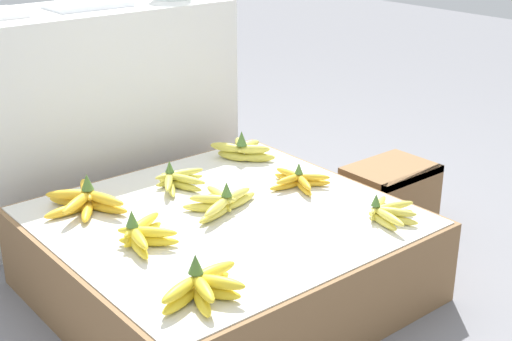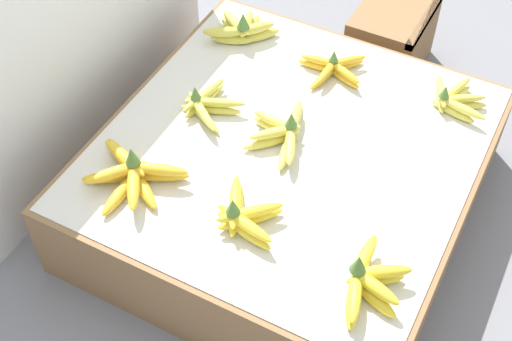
# 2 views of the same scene
# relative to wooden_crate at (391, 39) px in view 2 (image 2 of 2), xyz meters

# --- Properties ---
(ground_plane) EXTENTS (10.00, 10.00, 0.00)m
(ground_plane) POSITION_rel_wooden_crate_xyz_m (-0.72, 0.03, -0.12)
(ground_plane) COLOR slate
(display_platform) EXTENTS (1.00, 0.96, 0.26)m
(display_platform) POSITION_rel_wooden_crate_xyz_m (-0.72, 0.03, 0.01)
(display_platform) COLOR olive
(display_platform) RESTS_ON ground_plane
(back_vendor_table) EXTENTS (1.08, 0.41, 0.77)m
(back_vendor_table) POSITION_rel_wooden_crate_xyz_m (-0.73, 0.84, 0.26)
(back_vendor_table) COLOR white
(back_vendor_table) RESTS_ON ground_plane
(wooden_crate) EXTENTS (0.31, 0.22, 0.24)m
(wooden_crate) POSITION_rel_wooden_crate_xyz_m (0.00, 0.00, 0.00)
(wooden_crate) COLOR olive
(wooden_crate) RESTS_ON ground_plane
(banana_bunch_front_left) EXTENTS (0.24, 0.14, 0.11)m
(banana_bunch_front_left) POSITION_rel_wooden_crate_xyz_m (-1.03, -0.31, 0.17)
(banana_bunch_front_left) COLOR yellow
(banana_bunch_front_left) RESTS_ON display_platform
(banana_bunch_front_midright) EXTENTS (0.16, 0.18, 0.08)m
(banana_bunch_front_midright) POSITION_rel_wooden_crate_xyz_m (-0.37, -0.30, 0.16)
(banana_bunch_front_midright) COLOR #DBCC4C
(banana_bunch_front_midright) RESTS_ON display_platform
(banana_bunch_middle_left) EXTENTS (0.16, 0.18, 0.10)m
(banana_bunch_middle_left) POSITION_rel_wooden_crate_xyz_m (-1.00, 0.02, 0.17)
(banana_bunch_middle_left) COLOR yellow
(banana_bunch_middle_left) RESTS_ON display_platform
(banana_bunch_middle_midleft) EXTENTS (0.26, 0.18, 0.10)m
(banana_bunch_middle_midleft) POSITION_rel_wooden_crate_xyz_m (-0.70, 0.06, 0.17)
(banana_bunch_middle_midleft) COLOR #DBCC4C
(banana_bunch_middle_midleft) RESTS_ON display_platform
(banana_bunch_middle_midright) EXTENTS (0.20, 0.21, 0.08)m
(banana_bunch_middle_midright) POSITION_rel_wooden_crate_xyz_m (-0.41, 0.04, 0.16)
(banana_bunch_middle_midright) COLOR gold
(banana_bunch_middle_midright) RESTS_ON display_platform
(banana_bunch_back_left) EXTENTS (0.23, 0.27, 0.11)m
(banana_bunch_back_left) POSITION_rel_wooden_crate_xyz_m (-1.01, 0.32, 0.17)
(banana_bunch_back_left) COLOR gold
(banana_bunch_back_left) RESTS_ON display_platform
(banana_bunch_back_midleft) EXTENTS (0.20, 0.18, 0.09)m
(banana_bunch_back_midleft) POSITION_rel_wooden_crate_xyz_m (-0.71, 0.29, 0.16)
(banana_bunch_back_midleft) COLOR gold
(banana_bunch_back_midleft) RESTS_ON display_platform
(banana_bunch_back_midright) EXTENTS (0.20, 0.20, 0.11)m
(banana_bunch_back_midright) POSITION_rel_wooden_crate_xyz_m (-0.38, 0.36, 0.17)
(banana_bunch_back_midright) COLOR gold
(banana_bunch_back_midright) RESTS_ON display_platform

